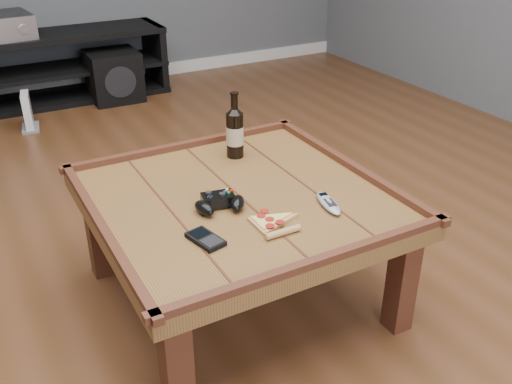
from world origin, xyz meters
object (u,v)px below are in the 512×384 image
media_console (69,66)px  subwoofer (114,76)px  game_console (28,113)px  game_controller (220,203)px  coffee_table (239,210)px  pizza_slice (272,223)px  beer_bottle (235,131)px  smartphone (206,239)px  remote_control (328,203)px

media_console → subwoofer: size_ratio=3.74×
game_console → game_controller: bearing=-73.0°
coffee_table → pizza_slice: 0.24m
beer_bottle → pizza_slice: beer_bottle is taller
media_console → beer_bottle: (0.14, -2.44, 0.31)m
smartphone → pizza_slice: bearing=-16.9°
beer_bottle → remote_control: size_ratio=1.53×
smartphone → remote_control: remote_control is taller
remote_control → game_console: (-0.64, 2.46, -0.35)m
media_console → subwoofer: 0.34m
remote_control → subwoofer: 2.80m
beer_bottle → game_controller: size_ratio=1.41×
pizza_slice → smartphone: size_ratio=1.57×
pizza_slice → game_console: bearing=99.2°
media_console → game_console: (-0.40, -0.50, -0.13)m
coffee_table → game_controller: bearing=-150.8°
media_console → smartphone: bearing=-94.3°
beer_bottle → smartphone: beer_bottle is taller
game_controller → pizza_slice: game_controller is taller
coffee_table → beer_bottle: bearing=64.9°
pizza_slice → coffee_table: bearing=90.1°
game_controller → smartphone: size_ratio=1.36×
media_console → smartphone: (-0.22, -2.97, 0.21)m
smartphone → game_console: smartphone is taller
media_console → game_controller: 2.82m
smartphone → game_console: size_ratio=0.57×
media_console → remote_control: (0.23, -2.97, 0.22)m
subwoofer → beer_bottle: bearing=-91.9°
media_console → remote_control: bearing=-85.5°
beer_bottle → game_controller: (-0.24, -0.36, -0.08)m
coffee_table → pizza_slice: (0.00, -0.23, 0.07)m
pizza_slice → subwoofer: size_ratio=0.59×
pizza_slice → game_console: pizza_slice is taller
beer_bottle → game_controller: 0.44m
smartphone → remote_control: (0.46, -0.00, 0.00)m
coffee_table → game_console: (-0.40, 2.25, -0.28)m
coffee_table → media_console: size_ratio=0.74×
beer_bottle → subwoofer: beer_bottle is taller
coffee_table → remote_control: size_ratio=5.89×
media_console → smartphone: 2.98m
subwoofer → game_console: bearing=-153.2°
game_console → coffee_table: bearing=-70.3°
remote_control → subwoofer: size_ratio=0.47×
remote_control → smartphone: bearing=-168.0°
coffee_table → beer_bottle: (0.14, 0.31, 0.17)m
coffee_table → smartphone: size_ratio=7.40×
pizza_slice → smartphone: bearing=176.2°
remote_control → coffee_table: bearing=149.2°
beer_bottle → subwoofer: bearing=86.6°
game_controller → subwoofer: 2.67m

